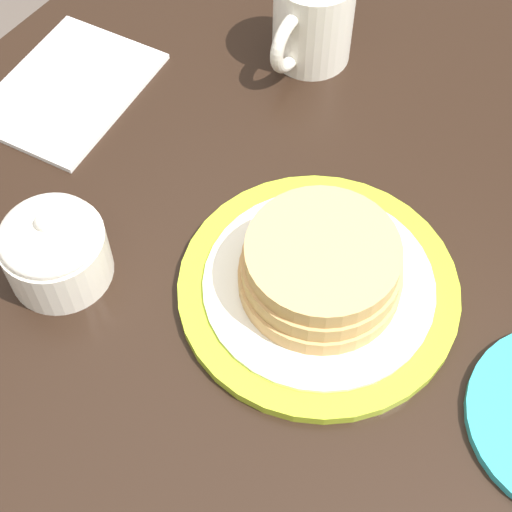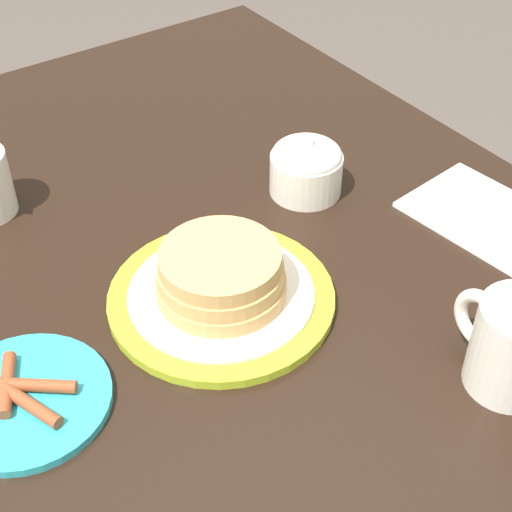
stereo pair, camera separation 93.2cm
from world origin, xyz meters
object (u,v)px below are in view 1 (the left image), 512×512
at_px(pancake_plate, 320,277).
at_px(sugar_bowl, 54,248).
at_px(napkin, 69,89).
at_px(coffee_mug, 311,20).

distance_m(pancake_plate, sugar_bowl, 0.25).
bearing_deg(napkin, pancake_plate, 79.75).
height_order(coffee_mug, sugar_bowl, coffee_mug).
xyz_separation_m(pancake_plate, sugar_bowl, (0.12, -0.22, 0.01)).
height_order(coffee_mug, napkin, coffee_mug).
relative_size(pancake_plate, sugar_bowl, 2.68).
xyz_separation_m(pancake_plate, napkin, (-0.07, -0.37, -0.02)).
relative_size(coffee_mug, sugar_bowl, 1.29).
bearing_deg(coffee_mug, napkin, -44.03).
xyz_separation_m(pancake_plate, coffee_mug, (-0.27, -0.18, 0.03)).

